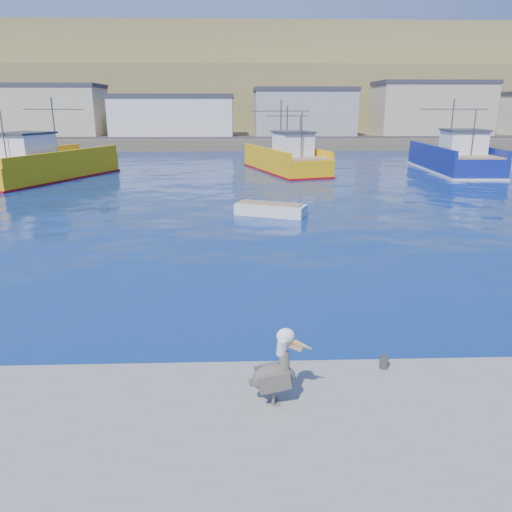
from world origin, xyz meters
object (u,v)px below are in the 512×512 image
(boat_orange, at_px, (291,158))
(skiff_mid, at_px, (271,211))
(pelican, at_px, (276,372))
(trawler_yellow_a, at_px, (44,166))
(trawler_blue, at_px, (454,159))
(trawler_yellow_b, at_px, (286,160))
(skiff_far, at_px, (508,167))

(boat_orange, relative_size, skiff_mid, 2.10)
(boat_orange, bearing_deg, pelican, -96.22)
(trawler_yellow_a, bearing_deg, trawler_blue, 6.88)
(trawler_yellow_b, bearing_deg, skiff_mid, -97.91)
(skiff_far, xyz_separation_m, pelican, (-25.87, -40.06, 0.92))
(trawler_blue, relative_size, boat_orange, 1.55)
(trawler_yellow_a, relative_size, skiff_far, 4.00)
(trawler_yellow_a, height_order, trawler_yellow_b, trawler_yellow_a)
(boat_orange, relative_size, skiff_far, 2.44)
(boat_orange, bearing_deg, skiff_far, -4.23)
(trawler_blue, bearing_deg, pelican, -117.09)
(boat_orange, distance_m, skiff_far, 21.41)
(trawler_yellow_a, xyz_separation_m, skiff_far, (43.03, 5.33, -0.93))
(trawler_yellow_b, relative_size, boat_orange, 1.46)
(trawler_blue, xyz_separation_m, skiff_far, (5.81, 0.84, -0.92))
(trawler_yellow_a, height_order, skiff_far, trawler_yellow_a)
(skiff_far, bearing_deg, boat_orange, 175.77)
(trawler_blue, distance_m, skiff_mid, 27.15)
(skiff_mid, height_order, skiff_far, skiff_mid)
(trawler_yellow_a, relative_size, trawler_yellow_b, 1.12)
(trawler_yellow_b, bearing_deg, trawler_blue, -0.69)
(trawler_blue, relative_size, skiff_far, 3.79)
(boat_orange, distance_m, skiff_mid, 22.16)
(boat_orange, relative_size, pelican, 5.69)
(trawler_yellow_b, xyz_separation_m, pelican, (-3.89, -39.41, 0.07))
(trawler_yellow_b, relative_size, pelican, 8.32)
(skiff_mid, bearing_deg, trawler_yellow_a, 140.71)
(trawler_blue, height_order, boat_orange, trawler_blue)
(boat_orange, bearing_deg, trawler_blue, -8.85)
(trawler_yellow_a, distance_m, skiff_far, 43.36)
(pelican, bearing_deg, trawler_yellow_a, 116.29)
(skiff_mid, bearing_deg, boat_orange, 81.22)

